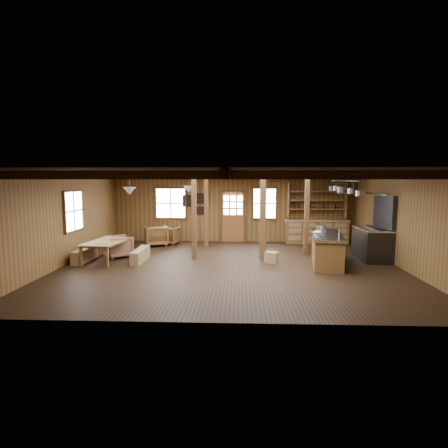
# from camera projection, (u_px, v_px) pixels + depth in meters

# --- Properties ---
(room) EXTENTS (10.04, 9.04, 2.84)m
(room) POSITION_uv_depth(u_px,v_px,m) (230.00, 220.00, 11.08)
(room) COLOR black
(room) RESTS_ON ground
(ceiling_joists) EXTENTS (9.80, 8.82, 0.18)m
(ceiling_joists) POSITION_uv_depth(u_px,v_px,m) (231.00, 176.00, 11.11)
(ceiling_joists) COLOR black
(ceiling_joists) RESTS_ON ceiling
(timber_posts) EXTENTS (3.95, 2.35, 2.80)m
(timber_posts) POSITION_uv_depth(u_px,v_px,m) (247.00, 213.00, 13.13)
(timber_posts) COLOR #452B13
(timber_posts) RESTS_ON floor
(back_door) EXTENTS (1.02, 0.08, 2.15)m
(back_door) POSITION_uv_depth(u_px,v_px,m) (233.00, 221.00, 15.56)
(back_door) COLOR brown
(back_door) RESTS_ON floor
(window_back_left) EXTENTS (1.32, 0.06, 1.32)m
(window_back_left) POSITION_uv_depth(u_px,v_px,m) (171.00, 203.00, 15.59)
(window_back_left) COLOR white
(window_back_left) RESTS_ON wall_back
(window_back_right) EXTENTS (1.02, 0.06, 1.32)m
(window_back_right) POSITION_uv_depth(u_px,v_px,m) (264.00, 204.00, 15.43)
(window_back_right) COLOR white
(window_back_right) RESTS_ON wall_back
(window_left) EXTENTS (0.14, 1.24, 1.32)m
(window_left) POSITION_uv_depth(u_px,v_px,m) (73.00, 211.00, 11.77)
(window_left) COLOR white
(window_left) RESTS_ON wall_back
(notice_boards) EXTENTS (1.08, 0.03, 0.90)m
(notice_boards) POSITION_uv_depth(u_px,v_px,m) (197.00, 202.00, 15.54)
(notice_boards) COLOR beige
(notice_boards) RESTS_ON wall_back
(back_counter) EXTENTS (2.55, 0.60, 2.45)m
(back_counter) POSITION_uv_depth(u_px,v_px,m) (316.00, 229.00, 15.21)
(back_counter) COLOR brown
(back_counter) RESTS_ON floor
(pendant_lamps) EXTENTS (1.86, 2.36, 0.66)m
(pendant_lamps) POSITION_uv_depth(u_px,v_px,m) (162.00, 190.00, 12.07)
(pendant_lamps) COLOR #2D2D2F
(pendant_lamps) RESTS_ON ceiling
(pot_rack) EXTENTS (0.41, 3.00, 0.41)m
(pot_rack) POSITION_uv_depth(u_px,v_px,m) (343.00, 189.00, 11.20)
(pot_rack) COLOR #2D2D2F
(pot_rack) RESTS_ON ceiling
(kitchen_island) EXTENTS (1.26, 2.61, 1.20)m
(kitchen_island) POSITION_uv_depth(u_px,v_px,m) (327.00, 249.00, 11.40)
(kitchen_island) COLOR brown
(kitchen_island) RESTS_ON floor
(step_stool) EXTENTS (0.46, 0.40, 0.35)m
(step_stool) POSITION_uv_depth(u_px,v_px,m) (272.00, 258.00, 11.63)
(step_stool) COLOR olive
(step_stool) RESTS_ON floor
(commercial_range) EXTENTS (0.89, 1.74, 2.15)m
(commercial_range) POSITION_uv_depth(u_px,v_px,m) (374.00, 239.00, 12.13)
(commercial_range) COLOR #2D2D2F
(commercial_range) RESTS_ON floor
(dining_table) EXTENTS (1.23, 1.94, 0.65)m
(dining_table) POSITION_uv_depth(u_px,v_px,m) (108.00, 251.00, 11.89)
(dining_table) COLOR olive
(dining_table) RESTS_ON floor
(bench_wall) EXTENTS (0.28, 1.52, 0.42)m
(bench_wall) POSITION_uv_depth(u_px,v_px,m) (85.00, 254.00, 11.93)
(bench_wall) COLOR olive
(bench_wall) RESTS_ON floor
(bench_aisle) EXTENTS (0.27, 1.46, 0.40)m
(bench_aisle) POSITION_uv_depth(u_px,v_px,m) (140.00, 255.00, 11.86)
(bench_aisle) COLOR olive
(bench_aisle) RESTS_ON floor
(armchair_a) EXTENTS (1.11, 1.12, 0.78)m
(armchair_a) POSITION_uv_depth(u_px,v_px,m) (156.00, 236.00, 14.66)
(armchair_a) COLOR brown
(armchair_a) RESTS_ON floor
(armchair_b) EXTENTS (0.89, 0.90, 0.71)m
(armchair_b) POSITION_uv_depth(u_px,v_px,m) (168.00, 235.00, 14.99)
(armchair_b) COLOR brown
(armchair_b) RESTS_ON floor
(armchair_c) EXTENTS (1.11, 1.10, 0.73)m
(armchair_c) POSITION_uv_depth(u_px,v_px,m) (119.00, 247.00, 12.47)
(armchair_c) COLOR brown
(armchair_c) RESTS_ON floor
(counter_pot) EXTENTS (0.31, 0.31, 0.19)m
(counter_pot) POSITION_uv_depth(u_px,v_px,m) (321.00, 228.00, 12.05)
(counter_pot) COLOR silver
(counter_pot) RESTS_ON kitchen_island
(bowl) EXTENTS (0.33, 0.33, 0.06)m
(bowl) POSITION_uv_depth(u_px,v_px,m) (316.00, 233.00, 11.45)
(bowl) COLOR silver
(bowl) RESTS_ON kitchen_island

